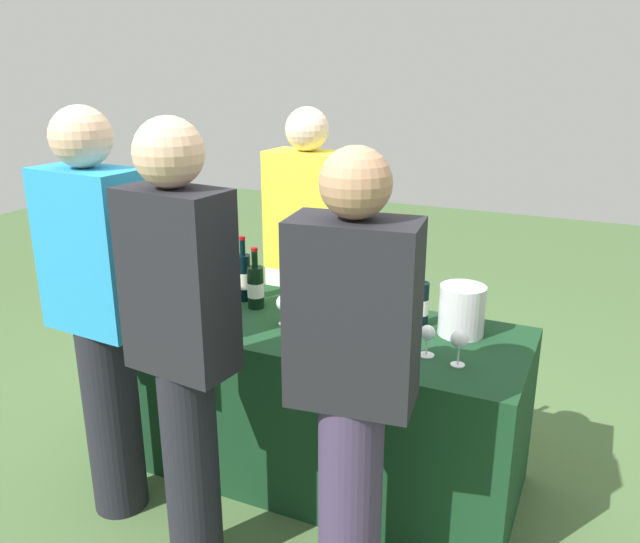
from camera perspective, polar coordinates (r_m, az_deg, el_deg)
ground_plane at (r=3.28m, az=-0.00°, el=-17.07°), size 12.00×12.00×0.00m
tasting_table at (r=3.07m, az=-0.00°, el=-11.25°), size 1.83×0.74×0.76m
wine_bottle_0 at (r=3.30m, az=-9.67°, el=0.14°), size 0.08×0.08×0.34m
wine_bottle_1 at (r=3.18m, az=-6.75°, el=-0.48°), size 0.07×0.07×0.32m
wine_bottle_2 at (r=3.08m, az=-5.71°, el=-1.32°), size 0.08×0.08×0.30m
wine_bottle_3 at (r=3.07m, az=-0.68°, el=-0.95°), size 0.07×0.07×0.33m
wine_bottle_4 at (r=2.89m, az=8.87°, el=-2.78°), size 0.07×0.07×0.31m
wine_glass_0 at (r=3.05m, az=-9.08°, el=-1.73°), size 0.07×0.07×0.14m
wine_glass_1 at (r=2.88m, az=-3.16°, el=-2.83°), size 0.07×0.07×0.14m
wine_glass_2 at (r=2.70m, az=2.32°, el=-4.01°), size 0.07×0.07×0.15m
wine_glass_3 at (r=2.61m, az=9.46°, el=-5.51°), size 0.06×0.06×0.13m
wine_glass_4 at (r=2.55m, az=12.20°, el=-5.98°), size 0.07×0.07×0.14m
ice_bucket at (r=2.83m, az=12.41°, el=-3.37°), size 0.20×0.20×0.22m
server_pouring at (r=3.47m, az=-1.08°, el=1.59°), size 0.43×0.26×1.67m
guest_0 at (r=2.75m, az=-18.83°, el=-2.99°), size 0.44×0.26×1.74m
guest_1 at (r=2.32m, az=-12.05°, el=-6.07°), size 0.39×0.25×1.73m
guest_2 at (r=2.15m, az=2.86°, el=-9.49°), size 0.43×0.27×1.66m
menu_board at (r=3.99m, az=-1.59°, el=-2.57°), size 0.56×0.15×0.96m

